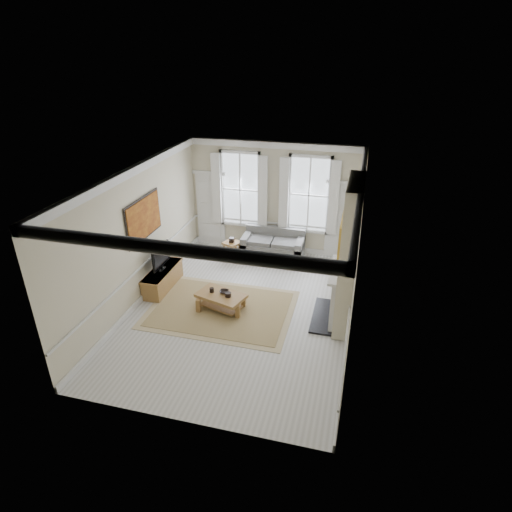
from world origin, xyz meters
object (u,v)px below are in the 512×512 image
(side_table, at_px, (232,245))
(tv_stand, at_px, (163,279))
(sofa, at_px, (273,245))
(coffee_table, at_px, (221,297))

(side_table, bearing_deg, tv_stand, -120.59)
(sofa, relative_size, tv_stand, 1.21)
(coffee_table, distance_m, tv_stand, 1.95)
(side_table, bearing_deg, coffee_table, -78.05)
(sofa, bearing_deg, coffee_table, -100.49)
(sofa, xyz_separation_m, tv_stand, (-2.44, -2.61, -0.09))
(tv_stand, bearing_deg, coffee_table, -18.39)
(sofa, relative_size, coffee_table, 1.43)
(side_table, relative_size, tv_stand, 0.38)
(sofa, bearing_deg, side_table, -158.29)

